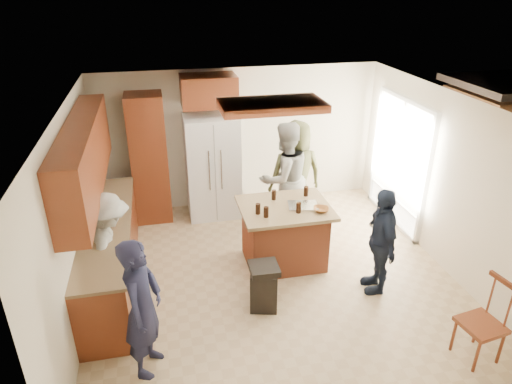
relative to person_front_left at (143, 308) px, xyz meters
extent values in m
plane|color=tan|center=(1.73, 1.30, -0.80)|extent=(5.00, 5.00, 0.00)
plane|color=white|center=(1.73, 1.30, 1.70)|extent=(5.00, 5.00, 0.00)
plane|color=beige|center=(1.73, 3.80, 0.45)|extent=(5.00, 0.00, 5.00)
plane|color=beige|center=(1.73, -1.20, 0.45)|extent=(5.00, 0.00, 5.00)
plane|color=beige|center=(-0.77, 1.30, 0.45)|extent=(0.00, 5.00, 5.00)
plane|color=beige|center=(4.23, 1.30, 0.45)|extent=(0.00, 5.00, 5.00)
cube|color=white|center=(4.21, 2.50, 0.25)|extent=(0.02, 1.60, 2.10)
cube|color=white|center=(4.19, 2.50, 0.25)|extent=(0.08, 1.72, 2.10)
cube|color=maroon|center=(1.73, 1.50, 1.64)|extent=(1.30, 0.70, 0.10)
cube|color=white|center=(1.73, 1.50, 1.58)|extent=(1.10, 0.50, 0.02)
cube|color=olive|center=(5.73, 2.50, -0.85)|extent=(3.00, 3.00, 0.10)
cube|color=#593319|center=(6.43, 3.10, 0.20)|extent=(1.40, 1.60, 2.00)
imported|color=#191B33|center=(0.00, 0.00, 0.00)|extent=(0.60, 0.69, 1.61)
imported|color=gray|center=(2.24, 2.59, 0.13)|extent=(1.04, 0.82, 1.87)
imported|color=#414327|center=(2.48, 2.77, 0.11)|extent=(0.89, 0.59, 1.82)
imported|color=#181F31|center=(3.03, 0.76, -0.05)|extent=(0.59, 0.94, 1.50)
imported|color=gray|center=(-0.40, 1.30, -0.04)|extent=(0.46, 0.98, 1.52)
cube|color=maroon|center=(-0.47, 1.70, -0.36)|extent=(0.60, 3.00, 0.88)
cube|color=#846B4C|center=(-0.47, 1.70, 0.10)|extent=(0.64, 3.00, 0.04)
cube|color=maroon|center=(-0.60, 1.70, 1.07)|extent=(0.35, 3.00, 0.85)
cube|color=maroon|center=(0.13, 3.50, 0.30)|extent=(0.60, 0.60, 2.20)
cube|color=maroon|center=(1.18, 3.50, 1.40)|extent=(0.90, 0.60, 0.50)
cube|color=white|center=(1.18, 3.42, 0.10)|extent=(0.90, 0.72, 1.80)
cube|color=gray|center=(1.18, 3.06, 0.10)|extent=(0.01, 0.01, 1.71)
cylinder|color=silver|center=(1.08, 3.03, 0.19)|extent=(0.02, 0.02, 0.70)
cylinder|color=silver|center=(1.28, 3.03, 0.19)|extent=(0.02, 0.02, 0.70)
cube|color=#A04729|center=(1.98, 1.65, -0.36)|extent=(1.10, 0.85, 0.88)
cube|color=#8A754F|center=(1.98, 1.65, 0.10)|extent=(1.28, 1.03, 0.05)
cube|color=silver|center=(2.23, 1.60, 0.14)|extent=(0.47, 0.38, 0.02)
imported|color=brown|center=(2.43, 1.40, 0.15)|extent=(0.28, 0.28, 0.05)
cylinder|color=black|center=(1.64, 1.40, 0.20)|extent=(0.07, 0.07, 0.15)
cylinder|color=black|center=(1.88, 1.89, 0.20)|extent=(0.07, 0.07, 0.15)
cylinder|color=black|center=(2.37, 1.91, 0.20)|extent=(0.07, 0.07, 0.15)
cylinder|color=black|center=(2.11, 1.42, 0.20)|extent=(0.07, 0.07, 0.15)
cylinder|color=black|center=(1.56, 1.52, 0.20)|extent=(0.07, 0.07, 0.15)
cube|color=black|center=(1.45, 0.71, -0.53)|extent=(0.41, 0.41, 0.55)
cube|color=black|center=(1.45, 0.71, -0.21)|extent=(0.37, 0.37, 0.08)
cube|color=maroon|center=(3.57, -0.64, -0.35)|extent=(0.48, 0.48, 0.05)
cylinder|color=maroon|center=(3.43, -0.84, -0.58)|extent=(0.04, 0.04, 0.44)
cylinder|color=maroon|center=(3.76, -0.79, -0.58)|extent=(0.04, 0.04, 0.44)
cylinder|color=maroon|center=(3.37, -0.50, -0.58)|extent=(0.04, 0.04, 0.44)
cylinder|color=maroon|center=(3.71, -0.45, -0.58)|extent=(0.04, 0.04, 0.44)
cube|color=maroon|center=(3.76, -0.62, 0.17)|extent=(0.10, 0.40, 0.05)
cylinder|color=maroon|center=(3.77, -0.73, -0.08)|extent=(0.03, 0.03, 0.50)
cylinder|color=maroon|center=(3.74, -0.50, -0.08)|extent=(0.03, 0.03, 0.50)
camera|label=1|loc=(0.34, -3.88, 3.10)|focal=32.00mm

